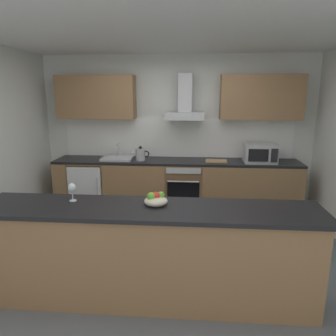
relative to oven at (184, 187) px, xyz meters
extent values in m
cube|color=slate|center=(-0.13, -1.57, -0.47)|extent=(5.55, 4.84, 0.02)
cube|color=white|center=(-0.13, -1.57, 2.15)|extent=(5.55, 4.84, 0.02)
cube|color=silver|center=(-0.13, 0.41, 0.84)|extent=(5.55, 0.12, 2.60)
cube|color=white|center=(-0.13, 0.33, 0.77)|extent=(3.87, 0.02, 0.66)
cube|color=olive|center=(-0.13, 0.03, -0.03)|extent=(4.00, 0.60, 0.86)
cube|color=black|center=(-0.13, 0.03, 0.42)|extent=(4.00, 0.60, 0.04)
cube|color=olive|center=(-0.25, -2.37, 0.00)|extent=(3.09, 0.52, 0.92)
cube|color=black|center=(-0.25, -2.37, 0.48)|extent=(3.19, 0.64, 0.04)
cube|color=olive|center=(-1.47, 0.18, 1.45)|extent=(1.28, 0.32, 0.70)
cube|color=olive|center=(1.20, 0.18, 1.45)|extent=(1.28, 0.32, 0.70)
cube|color=slate|center=(0.00, 0.01, 0.00)|extent=(0.60, 0.56, 0.80)
cube|color=black|center=(0.00, -0.29, -0.06)|extent=(0.50, 0.02, 0.48)
cube|color=#B7BABC|center=(0.00, -0.29, 0.34)|extent=(0.54, 0.02, 0.09)
cylinder|color=#B7BABC|center=(0.00, -0.32, 0.18)|extent=(0.49, 0.02, 0.02)
cube|color=white|center=(-1.60, 0.01, -0.04)|extent=(0.58, 0.56, 0.85)
cube|color=silver|center=(-1.60, -0.28, -0.04)|extent=(0.55, 0.02, 0.80)
cylinder|color=#B7BABC|center=(-1.38, -0.30, 0.01)|extent=(0.02, 0.02, 0.38)
cube|color=#B7BABC|center=(1.20, -0.02, 0.59)|extent=(0.50, 0.36, 0.30)
cube|color=black|center=(1.14, -0.21, 0.59)|extent=(0.30, 0.02, 0.19)
cube|color=black|center=(1.38, -0.21, 0.59)|extent=(0.10, 0.01, 0.21)
cube|color=silver|center=(-1.11, 0.01, 0.46)|extent=(0.50, 0.40, 0.04)
cylinder|color=#B7BABC|center=(-1.11, 0.13, 0.57)|extent=(0.03, 0.03, 0.26)
cylinder|color=#B7BABC|center=(-1.11, 0.05, 0.69)|extent=(0.03, 0.16, 0.03)
cylinder|color=#B7BABC|center=(-0.71, -0.03, 0.54)|extent=(0.15, 0.15, 0.20)
sphere|color=black|center=(-0.71, -0.03, 0.65)|extent=(0.06, 0.06, 0.06)
cone|color=#B7BABC|center=(-0.81, -0.03, 0.58)|extent=(0.09, 0.04, 0.07)
torus|color=black|center=(-0.62, -0.03, 0.55)|extent=(0.11, 0.02, 0.11)
cube|color=#B7BABC|center=(0.00, 0.11, 1.16)|extent=(0.62, 0.45, 0.12)
cube|color=#B7BABC|center=(0.00, 0.16, 1.52)|extent=(0.22, 0.22, 0.60)
cylinder|color=silver|center=(-1.00, -2.25, 0.50)|extent=(0.07, 0.07, 0.01)
cylinder|color=silver|center=(-1.00, -2.25, 0.55)|extent=(0.01, 0.01, 0.09)
ellipsoid|color=silver|center=(-1.00, -2.25, 0.63)|extent=(0.08, 0.08, 0.10)
ellipsoid|color=beige|center=(-0.19, -2.29, 0.53)|extent=(0.22, 0.22, 0.09)
sphere|color=#66B233|center=(-0.23, -2.31, 0.58)|extent=(0.08, 0.08, 0.08)
sphere|color=#66B233|center=(-0.14, -2.26, 0.58)|extent=(0.07, 0.07, 0.07)
sphere|color=red|center=(-0.19, -2.29, 0.58)|extent=(0.08, 0.08, 0.08)
cube|color=tan|center=(0.52, -0.02, 0.45)|extent=(0.35, 0.24, 0.02)
camera|label=1|loc=(0.16, -5.10, 1.52)|focal=34.19mm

